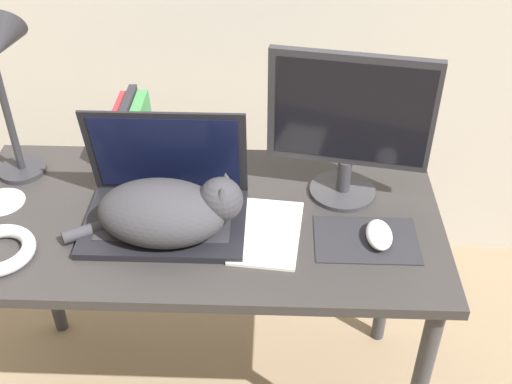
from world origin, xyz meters
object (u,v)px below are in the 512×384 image
desk_lamp (5,71)px  cd_disc (2,202)px  computer_mouse (379,235)px  external_monitor (349,123)px  book_row (134,135)px  laptop (166,201)px  notepad (267,232)px  webcam (212,147)px  cat (168,211)px

desk_lamp → cd_disc: bearing=-113.3°
computer_mouse → desk_lamp: (-0.91, 0.23, 0.30)m
external_monitor → book_row: (-0.56, 0.10, -0.11)m
laptop → computer_mouse: size_ratio=3.67×
notepad → webcam: bearing=117.3°
computer_mouse → notepad: (-0.27, 0.02, -0.02)m
book_row → notepad: size_ratio=0.81×
cat → notepad: bearing=3.3°
cd_disc → book_row: bearing=28.8°
external_monitor → book_row: external_monitor is taller
laptop → external_monitor: external_monitor is taller
laptop → desk_lamp: size_ratio=0.83×
cat → external_monitor: external_monitor is taller
laptop → computer_mouse: 0.53m
laptop → book_row: bearing=117.3°
computer_mouse → desk_lamp: size_ratio=0.23×
book_row → desk_lamp: (-0.28, -0.07, 0.22)m
computer_mouse → book_row: (-0.64, 0.30, 0.08)m
webcam → laptop: bearing=-109.8°
cat → book_row: book_row is taller
notepad → cd_disc: 0.70m
desk_lamp → webcam: (0.49, 0.10, -0.27)m
laptop → cat: (0.02, -0.07, 0.02)m
computer_mouse → notepad: 0.27m
laptop → notepad: (0.25, -0.05, -0.05)m
notepad → cd_disc: size_ratio=2.21×
book_row → computer_mouse: bearing=-24.9°
book_row → webcam: bearing=8.6°
cat → cd_disc: (-0.46, 0.11, -0.07)m
computer_mouse → cat: bearing=179.5°
notepad → cd_disc: (-0.69, 0.10, -0.00)m
notepad → computer_mouse: bearing=-3.8°
cat → cd_disc: bearing=166.1°
external_monitor → desk_lamp: bearing=177.5°
computer_mouse → laptop: bearing=172.3°
laptop → external_monitor: (0.45, 0.12, 0.16)m
cat → desk_lamp: (-0.41, 0.22, 0.25)m
book_row → desk_lamp: 0.36m
laptop → cd_disc: laptop is taller
computer_mouse → desk_lamp: bearing=166.0°
external_monitor → desk_lamp: (-0.84, 0.04, 0.11)m
external_monitor → cd_disc: bearing=-175.3°
cat → computer_mouse: size_ratio=4.04×
external_monitor → notepad: (-0.20, -0.17, -0.21)m
laptop → book_row: laptop is taller
external_monitor → notepad: size_ratio=1.52×
external_monitor → book_row: size_ratio=1.89×
cat → desk_lamp: bearing=151.5°
laptop → notepad: laptop is taller
external_monitor → webcam: 0.42m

